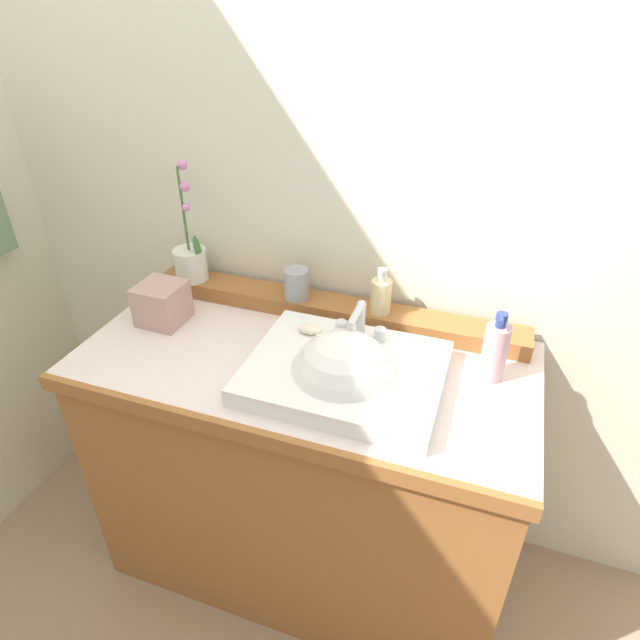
{
  "coord_description": "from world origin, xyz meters",
  "views": [
    {
      "loc": [
        0.44,
        -1.11,
        1.75
      ],
      "look_at": [
        0.05,
        -0.02,
        1.02
      ],
      "focal_mm": 30.26,
      "sensor_mm": 36.0,
      "label": 1
    }
  ],
  "objects_px": {
    "soap_dispenser": "(381,295)",
    "tissue_box": "(162,303)",
    "sink_basin": "(343,379)",
    "potted_plant": "(191,258)",
    "soap_bar": "(310,329)",
    "tumbler_cup": "(296,284)",
    "lotion_bottle": "(495,351)"
  },
  "relations": [
    {
      "from": "soap_dispenser",
      "to": "tissue_box",
      "type": "distance_m",
      "value": 0.65
    },
    {
      "from": "soap_dispenser",
      "to": "sink_basin",
      "type": "bearing_deg",
      "value": -94.1
    },
    {
      "from": "potted_plant",
      "to": "tissue_box",
      "type": "xyz_separation_m",
      "value": [
        0.01,
        -0.19,
        -0.06
      ]
    },
    {
      "from": "potted_plant",
      "to": "tissue_box",
      "type": "distance_m",
      "value": 0.2
    },
    {
      "from": "tissue_box",
      "to": "sink_basin",
      "type": "bearing_deg",
      "value": -9.86
    },
    {
      "from": "soap_bar",
      "to": "tissue_box",
      "type": "distance_m",
      "value": 0.47
    },
    {
      "from": "potted_plant",
      "to": "tissue_box",
      "type": "relative_size",
      "value": 2.94
    },
    {
      "from": "sink_basin",
      "to": "tumbler_cup",
      "type": "xyz_separation_m",
      "value": [
        -0.24,
        0.29,
        0.08
      ]
    },
    {
      "from": "soap_bar",
      "to": "tissue_box",
      "type": "bearing_deg",
      "value": -177.95
    },
    {
      "from": "sink_basin",
      "to": "soap_bar",
      "type": "bearing_deg",
      "value": 138.3
    },
    {
      "from": "potted_plant",
      "to": "sink_basin",
      "type": "bearing_deg",
      "value": -25.61
    },
    {
      "from": "sink_basin",
      "to": "tumbler_cup",
      "type": "distance_m",
      "value": 0.39
    },
    {
      "from": "sink_basin",
      "to": "tumbler_cup",
      "type": "bearing_deg",
      "value": 130.05
    },
    {
      "from": "soap_dispenser",
      "to": "lotion_bottle",
      "type": "distance_m",
      "value": 0.36
    },
    {
      "from": "soap_dispenser",
      "to": "tumbler_cup",
      "type": "distance_m",
      "value": 0.26
    },
    {
      "from": "sink_basin",
      "to": "soap_bar",
      "type": "xyz_separation_m",
      "value": [
        -0.14,
        0.12,
        0.05
      ]
    },
    {
      "from": "potted_plant",
      "to": "tissue_box",
      "type": "bearing_deg",
      "value": -88.19
    },
    {
      "from": "sink_basin",
      "to": "potted_plant",
      "type": "distance_m",
      "value": 0.68
    },
    {
      "from": "tumbler_cup",
      "to": "potted_plant",
      "type": "bearing_deg",
      "value": 179.49
    },
    {
      "from": "soap_dispenser",
      "to": "tissue_box",
      "type": "xyz_separation_m",
      "value": [
        -0.62,
        -0.18,
        -0.05
      ]
    },
    {
      "from": "soap_bar",
      "to": "soap_dispenser",
      "type": "distance_m",
      "value": 0.23
    },
    {
      "from": "sink_basin",
      "to": "soap_dispenser",
      "type": "height_order",
      "value": "soap_dispenser"
    },
    {
      "from": "potted_plant",
      "to": "lotion_bottle",
      "type": "relative_size",
      "value": 1.96
    },
    {
      "from": "soap_bar",
      "to": "tumbler_cup",
      "type": "bearing_deg",
      "value": 122.45
    },
    {
      "from": "soap_bar",
      "to": "potted_plant",
      "type": "bearing_deg",
      "value": 160.18
    },
    {
      "from": "sink_basin",
      "to": "lotion_bottle",
      "type": "bearing_deg",
      "value": 23.41
    },
    {
      "from": "soap_bar",
      "to": "soap_dispenser",
      "type": "xyz_separation_m",
      "value": [
        0.16,
        0.17,
        0.05
      ]
    },
    {
      "from": "lotion_bottle",
      "to": "tissue_box",
      "type": "relative_size",
      "value": 1.5
    },
    {
      "from": "tissue_box",
      "to": "tumbler_cup",
      "type": "bearing_deg",
      "value": 27.01
    },
    {
      "from": "sink_basin",
      "to": "lotion_bottle",
      "type": "xyz_separation_m",
      "value": [
        0.35,
        0.15,
        0.07
      ]
    },
    {
      "from": "soap_bar",
      "to": "lotion_bottle",
      "type": "relative_size",
      "value": 0.36
    },
    {
      "from": "sink_basin",
      "to": "soap_dispenser",
      "type": "bearing_deg",
      "value": 85.9
    }
  ]
}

